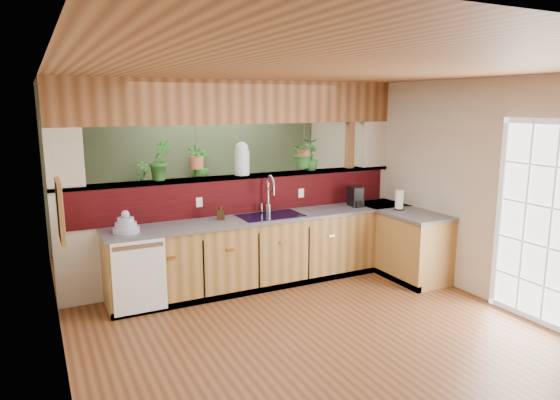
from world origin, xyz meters
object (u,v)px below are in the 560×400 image
dish_stack (126,226)px  soap_dispenser (221,212)px  faucet (269,193)px  shelving_console (177,216)px  coffee_maker (356,197)px  paper_towel (399,200)px  glass_jar (242,159)px

dish_stack → soap_dispenser: bearing=6.2°
faucet → soap_dispenser: faucet is taller
faucet → shelving_console: 2.33m
dish_stack → coffee_maker: (3.12, 0.07, 0.05)m
faucet → shelving_console: (-0.67, 2.12, -0.67)m
paper_towel → soap_dispenser: bearing=167.3°
faucet → dish_stack: 1.88m
soap_dispenser → paper_towel: 2.40m
shelving_console → dish_stack: bearing=-129.2°
faucet → paper_towel: size_ratio=1.78×
paper_towel → glass_jar: glass_jar is taller
paper_towel → shelving_console: paper_towel is taller
faucet → coffee_maker: (1.26, -0.14, -0.14)m
coffee_maker → shelving_console: 3.03m
coffee_maker → soap_dispenser: bearing=-171.7°
shelving_console → glass_jar: bearing=-90.7°
dish_stack → paper_towel: size_ratio=1.02×
soap_dispenser → paper_towel: paper_towel is taller
dish_stack → glass_jar: (1.57, 0.43, 0.63)m
soap_dispenser → coffee_maker: (1.97, -0.06, 0.03)m
paper_towel → shelving_console: (-2.32, 2.74, -0.53)m
faucet → paper_towel: 1.76m
soap_dispenser → coffee_maker: size_ratio=0.71×
faucet → soap_dispenser: 0.73m
coffee_maker → paper_towel: 0.60m
dish_stack → coffee_maker: coffee_maker is taller
glass_jar → shelving_console: size_ratio=0.26×
coffee_maker → glass_jar: 1.70m
dish_stack → paper_towel: (3.50, -0.40, 0.05)m
dish_stack → paper_towel: 3.52m
coffee_maker → paper_towel: bearing=-41.1°
shelving_console → faucet: bearing=-84.7°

